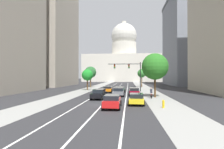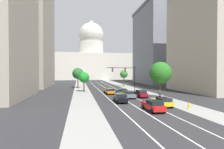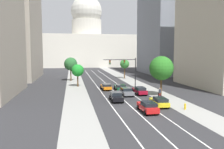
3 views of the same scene
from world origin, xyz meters
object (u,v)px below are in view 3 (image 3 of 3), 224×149
Objects in this scene: capitol_building at (87,42)px; street_tree_mid_left at (78,70)px; car_orange at (106,86)px; street_tree_near_right at (125,64)px; car_crimson at (140,90)px; car_red at (148,107)px; car_black at (116,96)px; street_tree_far_right at (161,68)px; car_gray at (126,91)px; car_yellow at (159,102)px; fire_hydrant at (185,106)px; cyclist at (160,93)px; car_green at (120,87)px; street_tree_near_left at (71,64)px; traffic_signal_mast at (126,66)px.

street_tree_mid_left is at bearing -95.39° from capitol_building.
street_tree_near_right reaches higher than car_orange.
car_crimson is 13.25m from car_red.
car_black reaches higher than car_red.
street_tree_mid_left is at bearing 135.95° from street_tree_far_right.
street_tree_near_right is (6.02, 27.31, 3.66)m from car_gray.
car_orange is at bearing 2.82° from car_black.
car_yellow is 9.95m from car_gray.
capitol_building is 9.98× the size of street_tree_mid_left.
car_gray reaches higher than fire_hydrant.
street_tree_mid_left is at bearing -135.17° from street_tree_near_right.
car_crimson is at bearing -12.44° from car_red.
street_tree_far_right is at bearing -135.75° from car_orange.
car_crimson reaches higher than car_gray.
cyclist is at bearing -48.51° from street_tree_mid_left.
cyclist is at bearing -143.07° from car_orange.
capitol_building is 85.06m from car_green.
car_red is (-2.79, -12.95, 0.00)m from car_crimson.
fire_hydrant is 39.56m from street_tree_near_left.
car_crimson is at bearing 147.78° from street_tree_far_right.
street_tree_far_right is at bearing -85.24° from capitol_building.
cyclist reaches higher than car_green.
capitol_building is at bearing 5.03° from cyclist.
street_tree_near_left is (-7.48, 28.58, 3.95)m from car_black.
car_gray is 0.63× the size of street_tree_far_right.
street_tree_near_left reaches higher than car_red.
street_tree_mid_left is at bearing 33.45° from car_gray.
street_tree_mid_left is (-7.25, -76.85, -9.81)m from capitol_building.
street_tree_near_left reaches higher than car_yellow.
car_crimson is 4.49m from cyclist.
street_tree_near_left is (-16.47, 25.65, -0.39)m from street_tree_far_right.
car_gray is at bearing -89.11° from capitol_building.
car_orange is 7.04m from traffic_signal_mast.
street_tree_near_left is (-15.93, 35.96, 4.28)m from fire_hydrant.
street_tree_near_right is (0.62, 30.45, 3.58)m from cyclist.
car_black is 1.04× the size of car_gray.
street_tree_mid_left is at bearing 29.23° from car_yellow.
car_green is (-0.01, 17.96, -0.04)m from car_red.
car_crimson is 1.00× the size of car_gray.
car_green is at bearing -118.76° from car_orange.
car_gray reaches higher than car_orange.
car_gray is at bearing -177.87° from car_green.
car_green is 0.61× the size of traffic_signal_mast.
street_tree_near_right is (3.87, 17.61, -0.48)m from traffic_signal_mast.
cyclist reaches higher than fire_hydrant.
car_orange is 8.82m from street_tree_mid_left.
car_green is 22.91m from street_tree_near_right.
car_gray is at bearing -102.42° from street_tree_near_right.
street_tree_near_left reaches higher than car_green.
street_tree_near_left reaches higher than car_gray.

